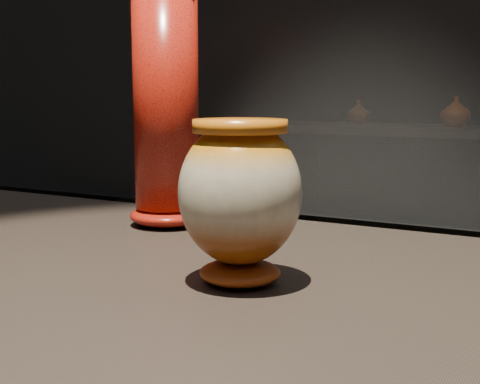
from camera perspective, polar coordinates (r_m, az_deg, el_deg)
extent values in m
cube|color=black|center=(0.74, 2.30, -10.58)|extent=(2.00, 0.80, 0.05)
ellipsoid|color=#7F360B|center=(0.76, 0.00, -6.87)|extent=(0.11, 0.11, 0.03)
ellipsoid|color=beige|center=(0.74, 0.00, -0.08)|extent=(0.17, 0.17, 0.16)
cylinder|color=orange|center=(0.74, 0.00, 5.66)|extent=(0.13, 0.13, 0.01)
ellipsoid|color=red|center=(1.09, -6.18, -1.99)|extent=(0.13, 0.13, 0.03)
cylinder|color=red|center=(1.07, -6.34, 7.90)|extent=(0.11, 0.11, 0.35)
cube|color=black|center=(4.20, 15.64, 5.12)|extent=(2.00, 0.60, 0.05)
cube|color=black|center=(4.52, 4.84, -0.10)|extent=(0.08, 0.50, 0.85)
imported|color=brown|center=(4.34, 10.09, 6.73)|extent=(0.16, 0.16, 0.15)
imported|color=#7F360B|center=(4.11, 17.92, 6.54)|extent=(0.24, 0.24, 0.18)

